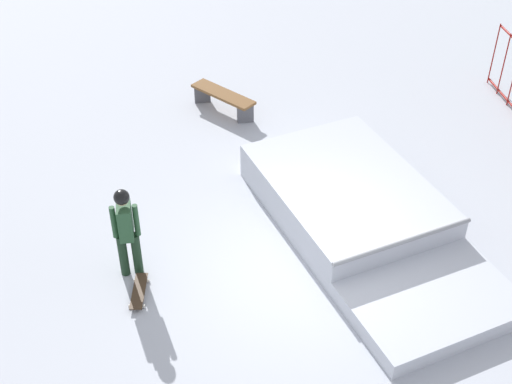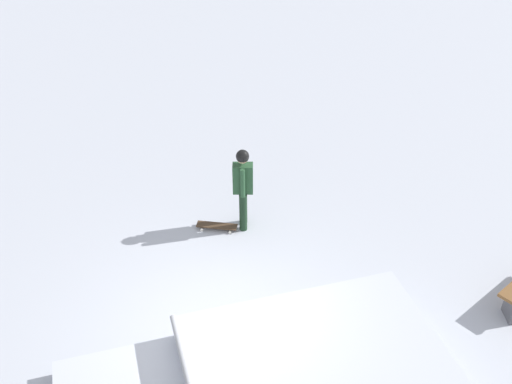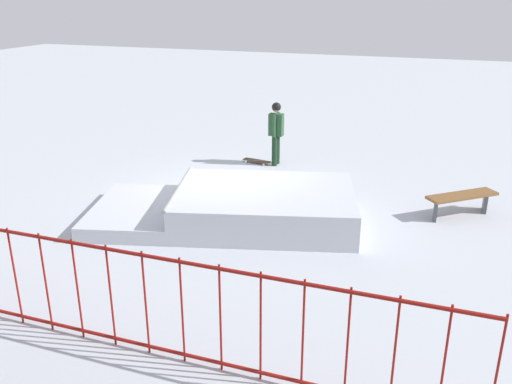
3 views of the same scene
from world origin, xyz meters
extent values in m
plane|color=#B2B7C1|center=(0.00, 0.00, 0.00)|extent=(60.00, 60.00, 0.00)
cube|color=silver|center=(-1.36, 1.10, 0.35)|extent=(4.16, 3.46, 0.70)
cylinder|color=black|center=(-0.34, -2.90, 0.41)|extent=(0.15, 0.15, 0.82)
cylinder|color=black|center=(-0.34, -2.68, 0.41)|extent=(0.15, 0.15, 0.82)
cube|color=#264C2D|center=(-0.34, -2.79, 1.12)|extent=(0.38, 0.23, 0.60)
cylinder|color=#264C2D|center=(-0.34, -2.97, 1.12)|extent=(0.09, 0.09, 0.60)
cylinder|color=#264C2D|center=(-0.33, -2.62, 1.12)|extent=(0.09, 0.09, 0.60)
sphere|color=tan|center=(-0.34, -2.79, 1.57)|extent=(0.22, 0.22, 0.22)
sphere|color=black|center=(-0.34, -2.79, 1.60)|extent=(0.25, 0.25, 0.25)
cube|color=#3F2D1E|center=(0.18, -2.70, 0.08)|extent=(0.82, 0.33, 0.02)
cylinder|color=silver|center=(-0.11, -2.77, 0.03)|extent=(0.06, 0.04, 0.06)
cylinder|color=silver|center=(-0.07, -2.54, 0.03)|extent=(0.06, 0.04, 0.06)
cylinder|color=silver|center=(0.44, -2.86, 0.03)|extent=(0.06, 0.04, 0.06)
cylinder|color=silver|center=(0.48, -2.63, 0.03)|extent=(0.06, 0.04, 0.06)
cube|color=#4C4C51|center=(-4.67, -0.25, 0.21)|extent=(0.08, 0.36, 0.42)
camera|label=1|loc=(8.32, -2.11, 8.27)|focal=49.51mm
camera|label=2|loc=(-0.41, 6.71, 7.31)|focal=42.46mm
camera|label=3|loc=(-4.69, 10.95, 4.54)|focal=38.22mm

